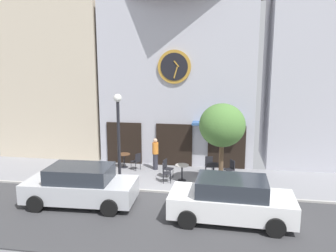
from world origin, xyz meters
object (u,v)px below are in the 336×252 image
Objects in this scene: street_lamp at (119,139)px; cafe_chair_under_awning at (165,171)px; cafe_table_rightmost at (182,170)px; cafe_chair_outer at (137,160)px; cafe_table_near_door at (214,169)px; parked_car_silver at (81,185)px; cafe_chair_right_end at (209,164)px; cafe_table_leftmost at (124,158)px; pedestrian_orange at (155,153)px; cafe_chair_near_lamp at (231,168)px; street_tree at (222,126)px; cafe_chair_near_tree at (167,167)px; parked_car_white at (231,200)px.

street_lamp reaches higher than cafe_chair_under_awning.
cafe_chair_outer reaches higher than cafe_table_rightmost.
parked_car_silver is (-5.07, -3.65, 0.22)m from cafe_table_near_door.
cafe_chair_outer is at bearing 179.16° from cafe_chair_right_end.
cafe_table_leftmost is 0.97× the size of cafe_table_rightmost.
cafe_table_near_door is at bearing 16.57° from street_lamp.
pedestrian_orange is (1.18, 2.40, -1.25)m from street_lamp.
cafe_table_rightmost is 0.86× the size of cafe_chair_under_awning.
cafe_chair_near_lamp is 7.11m from parked_car_silver.
cafe_chair_outer is at bearing -164.11° from pedestrian_orange.
cafe_chair_near_lamp is at bearing -11.10° from pedestrian_orange.
cafe_table_rightmost is at bearing 42.76° from parked_car_silver.
cafe_table_rightmost is (2.77, 0.93, -1.59)m from street_lamp.
street_lamp is 4.62× the size of cafe_chair_near_lamp.
cafe_chair_under_awning is at bearing -36.22° from cafe_table_leftmost.
street_tree is 4.25× the size of cafe_chair_near_tree.
street_lamp reaches higher than cafe_table_near_door.
parked_car_silver is (-0.27, -4.84, 0.25)m from cafe_table_leftmost.
pedestrian_orange is (1.73, -0.05, 0.35)m from cafe_table_leftmost.
cafe_chair_outer is (-2.53, 1.21, 0.00)m from cafe_table_rightmost.
cafe_table_rightmost is 1.01× the size of cafe_table_near_door.
cafe_chair_near_lamp is at bearing 34.51° from parked_car_silver.
cafe_chair_under_awning is at bearing -65.22° from pedestrian_orange.
parked_car_silver reaches higher than cafe_table_leftmost.
pedestrian_orange is (-0.81, 1.16, 0.33)m from cafe_chair_near_tree.
cafe_chair_outer is at bearing 174.16° from cafe_chair_near_lamp.
cafe_chair_near_tree is at bearing 32.03° from street_lamp.
cafe_chair_near_lamp is (2.28, 0.71, 0.00)m from cafe_table_rightmost.
cafe_chair_near_tree is at bearing 126.42° from parked_car_white.
parked_car_white is (0.39, -2.89, -2.10)m from street_tree.
pedestrian_orange is at bearing 168.90° from cafe_chair_near_lamp.
street_tree is at bearing -25.31° from cafe_chair_outer.
cafe_chair_outer is at bearing 153.04° from cafe_chair_near_tree.
parked_car_silver is (-2.80, -3.63, 0.23)m from cafe_chair_near_tree.
cafe_chair_under_awning is 0.54× the size of pedestrian_orange.
cafe_table_leftmost is at bearing 171.76° from cafe_chair_near_lamp.
pedestrian_orange is at bearing 145.71° from street_tree.
pedestrian_orange reaches higher than cafe_table_leftmost.
street_lamp is at bearing -163.43° from cafe_table_near_door.
street_lamp is 0.96× the size of parked_car_white.
street_lamp is 5.88m from parked_car_white.
street_lamp is at bearing -116.17° from pedestrian_orange.
cafe_chair_right_end is 6.56m from parked_car_silver.
cafe_table_leftmost is (-5.13, 2.38, -2.35)m from street_tree.
cafe_chair_right_end is (-0.26, 0.81, -0.01)m from cafe_table_near_door.
parked_car_silver is (-1.05, -4.52, 0.23)m from cafe_chair_outer.
cafe_table_leftmost is 0.45× the size of pedestrian_orange.
cafe_table_near_door is 6.25m from parked_car_silver.
street_lamp is 4.62× the size of cafe_chair_under_awning.
cafe_chair_near_tree is at bearing 155.82° from street_tree.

